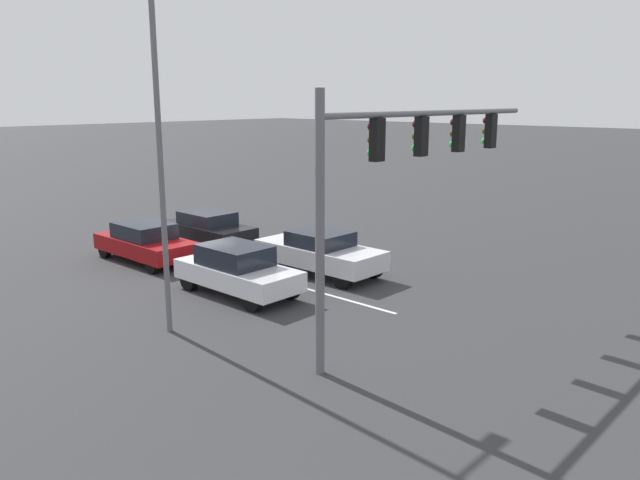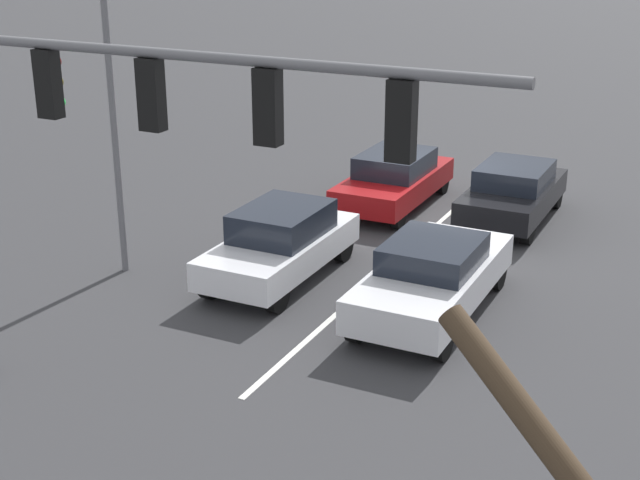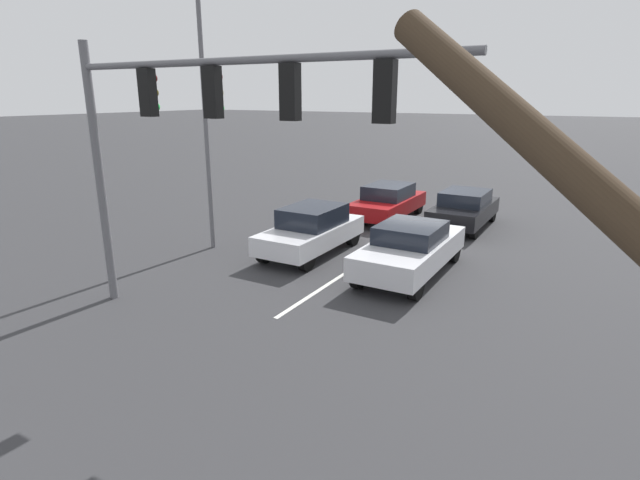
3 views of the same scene
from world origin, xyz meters
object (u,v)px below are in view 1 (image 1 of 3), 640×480
object	(u,v)px
traffic_signal_gantry	(406,158)
car_black_leftlane_second	(208,228)
car_white_midlane_front	(237,269)
car_maroon_midlane_second	(145,242)
street_lamp_right_shoulder	(164,126)
car_silver_leftlane_front	(320,252)

from	to	relation	value
traffic_signal_gantry	car_black_leftlane_second	bearing A→B (deg)	-103.25
car_white_midlane_front	car_maroon_midlane_second	world-z (taller)	car_white_midlane_front
car_black_leftlane_second	traffic_signal_gantry	bearing A→B (deg)	76.75
car_white_midlane_front	traffic_signal_gantry	world-z (taller)	traffic_signal_gantry
car_black_leftlane_second	street_lamp_right_shoulder	size ratio (longest dim) A/B	0.45
car_white_midlane_front	car_black_leftlane_second	size ratio (longest dim) A/B	1.01
car_maroon_midlane_second	traffic_signal_gantry	world-z (taller)	traffic_signal_gantry
car_white_midlane_front	car_silver_leftlane_front	size ratio (longest dim) A/B	0.90
street_lamp_right_shoulder	car_black_leftlane_second	bearing A→B (deg)	-132.80
car_silver_leftlane_front	street_lamp_right_shoulder	xyz separation A→B (m)	(6.40, 0.82, 4.39)
car_white_midlane_front	car_black_leftlane_second	xyz separation A→B (m)	(-3.32, -5.75, -0.05)
car_maroon_midlane_second	traffic_signal_gantry	xyz separation A→B (m)	(-0.35, 11.09, 3.71)
car_black_leftlane_second	traffic_signal_gantry	distance (m)	12.21
car_silver_leftlane_front	car_maroon_midlane_second	size ratio (longest dim) A/B	1.07
car_black_leftlane_second	traffic_signal_gantry	xyz separation A→B (m)	(2.67, 11.32, 3.70)
car_white_midlane_front	street_lamp_right_shoulder	size ratio (longest dim) A/B	0.45
car_white_midlane_front	car_black_leftlane_second	world-z (taller)	car_white_midlane_front
street_lamp_right_shoulder	traffic_signal_gantry	bearing A→B (deg)	129.22
car_silver_leftlane_front	car_black_leftlane_second	bearing A→B (deg)	-89.37
street_lamp_right_shoulder	car_silver_leftlane_front	bearing A→B (deg)	-172.70
car_silver_leftlane_front	car_maroon_midlane_second	xyz separation A→B (m)	(3.09, -5.78, -0.04)
car_silver_leftlane_front	car_maroon_midlane_second	world-z (taller)	car_silver_leftlane_front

